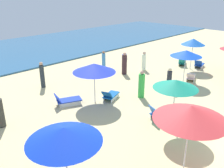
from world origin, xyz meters
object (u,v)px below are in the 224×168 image
at_px(lounge_chair_2_0, 194,117).
at_px(umbrella_8, 64,135).
at_px(umbrella_3, 94,68).
at_px(beachgoer_4, 104,61).
at_px(lounge_chair_3_0, 110,95).
at_px(umbrella_5, 193,42).
at_px(beachgoer_6, 141,85).
at_px(cooler_box_2, 124,56).
at_px(lounge_chair_2_1, 161,114).
at_px(beachgoer_7, 169,80).
at_px(lounge_chair_5_1, 182,62).
at_px(beachgoer_0, 42,75).
at_px(umbrella_7, 191,113).
at_px(beachgoer_2, 144,61).
at_px(lounge_chair_6_0, 191,77).
at_px(umbrella_6, 186,53).
at_px(umbrella_2, 176,84).
at_px(beachgoer_5, 0,112).
at_px(lounge_chair_5_0, 199,64).
at_px(beachgoer_3, 124,64).
at_px(lounge_chair_3_1, 67,100).

bearing_deg(lounge_chair_2_0, umbrella_8, 94.58).
bearing_deg(umbrella_3, beachgoer_4, 41.68).
distance_m(umbrella_3, lounge_chair_3_0, 2.03).
xyz_separation_m(umbrella_5, beachgoer_6, (-7.19, -0.63, -1.47)).
relative_size(lounge_chair_2_0, beachgoer_6, 0.94).
relative_size(lounge_chair_3_0, cooler_box_2, 2.81).
relative_size(lounge_chair_2_1, beachgoer_7, 0.97).
relative_size(beachgoer_7, cooler_box_2, 2.85).
xyz_separation_m(lounge_chair_5_1, beachgoer_0, (-11.12, 3.88, 0.59)).
distance_m(umbrella_7, beachgoer_2, 12.14).
relative_size(lounge_chair_6_0, beachgoer_6, 0.93).
height_order(umbrella_6, cooler_box_2, umbrella_6).
bearing_deg(umbrella_2, umbrella_5, 23.34).
bearing_deg(umbrella_2, umbrella_8, 179.71).
distance_m(umbrella_5, lounge_chair_6_0, 3.33).
bearing_deg(beachgoer_0, lounge_chair_5_1, 88.40).
bearing_deg(beachgoer_6, umbrella_7, 34.09).
xyz_separation_m(lounge_chair_5_1, beachgoer_5, (-15.11, 0.81, 0.52)).
distance_m(umbrella_2, umbrella_6, 6.60).
bearing_deg(beachgoer_5, lounge_chair_2_1, 36.82).
height_order(lounge_chair_5_0, umbrella_6, umbrella_6).
xyz_separation_m(umbrella_3, beachgoer_4, (4.38, 3.90, -1.30)).
bearing_deg(lounge_chair_6_0, beachgoer_3, 4.26).
bearing_deg(lounge_chair_2_0, lounge_chair_5_1, -48.89).
distance_m(lounge_chair_5_1, beachgoer_0, 11.79).
distance_m(beachgoer_6, cooler_box_2, 8.82).
bearing_deg(beachgoer_4, lounge_chair_5_0, 79.53).
bearing_deg(beachgoer_4, umbrella_8, -19.39).
relative_size(lounge_chair_6_0, umbrella_7, 0.57).
bearing_deg(lounge_chair_3_1, beachgoer_3, -54.78).
xyz_separation_m(lounge_chair_2_0, lounge_chair_2_1, (-0.80, 1.35, -0.02)).
distance_m(lounge_chair_2_0, lounge_chair_3_0, 4.87).
relative_size(lounge_chair_5_0, beachgoer_0, 0.76).
height_order(beachgoer_2, beachgoer_7, beachgoer_2).
distance_m(lounge_chair_3_1, lounge_chair_5_1, 11.57).
xyz_separation_m(lounge_chair_3_1, beachgoer_7, (5.85, -2.84, 0.43)).
bearing_deg(umbrella_7, lounge_chair_5_1, 29.89).
xyz_separation_m(beachgoer_4, beachgoer_6, (-1.97, -5.34, 0.01)).
bearing_deg(umbrella_7, umbrella_6, 29.50).
distance_m(lounge_chair_5_0, lounge_chair_6_0, 3.39).
xyz_separation_m(lounge_chair_3_1, lounge_chair_5_1, (11.56, -0.54, -0.04)).
bearing_deg(lounge_chair_3_0, lounge_chair_2_1, 162.48).
distance_m(beachgoer_3, beachgoer_6, 4.38).
bearing_deg(umbrella_7, cooler_box_2, 49.59).
relative_size(lounge_chair_3_1, lounge_chair_5_1, 1.01).
bearing_deg(umbrella_8, beachgoer_3, 34.21).
bearing_deg(umbrella_3, lounge_chair_3_1, 147.39).
xyz_separation_m(umbrella_2, beachgoer_5, (-5.36, 5.84, -1.52)).
distance_m(lounge_chair_5_1, beachgoer_7, 6.18).
height_order(lounge_chair_5_1, beachgoer_6, beachgoer_6).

